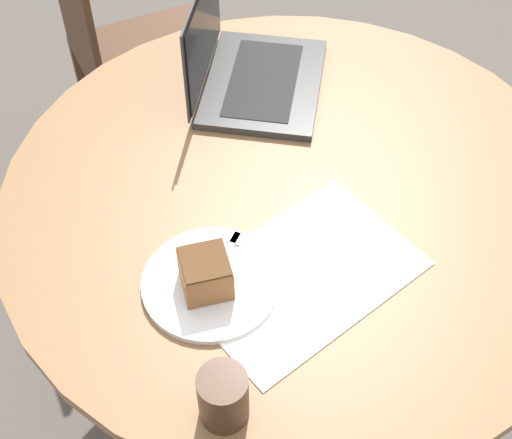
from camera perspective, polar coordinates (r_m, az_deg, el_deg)
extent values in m
plane|color=#4C4742|center=(1.99, 2.31, -12.13)|extent=(12.00, 12.00, 0.00)
cylinder|color=brown|center=(1.98, 2.32, -12.00)|extent=(0.56, 0.56, 0.02)
cylinder|color=brown|center=(1.67, 2.70, -6.23)|extent=(0.11, 0.11, 0.69)
cylinder|color=brown|center=(1.39, 3.24, 2.14)|extent=(1.14, 1.14, 0.03)
cube|color=#472D1E|center=(2.20, -8.12, 12.66)|extent=(0.58, 0.58, 0.02)
cube|color=#472D1E|center=(2.03, -14.40, 16.21)|extent=(0.23, 0.33, 0.45)
cube|color=#472D1E|center=(2.53, -4.92, 12.18)|extent=(0.05, 0.05, 0.43)
cube|color=#472D1E|center=(2.25, -1.21, 6.81)|extent=(0.05, 0.05, 0.43)
cube|color=#472D1E|center=(2.45, -13.35, 9.55)|extent=(0.05, 0.05, 0.43)
cube|color=#472D1E|center=(2.17, -10.49, 3.74)|extent=(0.05, 0.05, 0.43)
cube|color=white|center=(1.24, 3.75, -4.42)|extent=(0.46, 0.38, 0.00)
cylinder|color=silver|center=(1.23, -3.67, -5.09)|extent=(0.24, 0.24, 0.01)
cube|color=brown|center=(1.19, -4.07, -4.36)|extent=(0.12, 0.12, 0.07)
cube|color=#4D311C|center=(1.16, -4.16, -3.34)|extent=(0.11, 0.11, 0.00)
cube|color=silver|center=(1.24, -3.07, -3.89)|extent=(0.17, 0.03, 0.00)
cube|color=silver|center=(1.27, -1.66, -1.47)|extent=(0.03, 0.03, 0.00)
cylinder|color=#3D2619|center=(1.07, -2.64, -14.00)|extent=(0.08, 0.08, 0.10)
cube|color=#2D2D2D|center=(1.59, 0.58, 10.87)|extent=(0.39, 0.35, 0.02)
cube|color=black|center=(1.58, 0.58, 11.14)|extent=(0.30, 0.23, 0.00)
cube|color=#2D2D2D|center=(1.54, -4.34, 14.64)|extent=(0.30, 0.12, 0.21)
cube|color=black|center=(1.54, -4.19, 14.62)|extent=(0.29, 0.11, 0.19)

